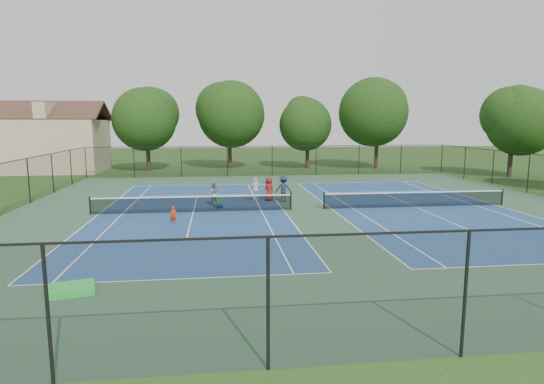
{
  "coord_description": "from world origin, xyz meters",
  "views": [
    {
      "loc": [
        -5.54,
        -27.21,
        5.38
      ],
      "look_at": [
        -2.34,
        -1.0,
        1.3
      ],
      "focal_mm": 30.0,
      "sensor_mm": 36.0,
      "label": 1
    }
  ],
  "objects": [
    {
      "name": "bystander_a",
      "position": [
        -2.94,
        3.19,
        0.84
      ],
      "size": [
        1.06,
        0.7,
        1.67
      ],
      "primitive_type": "imported",
      "rotation": [
        0.0,
        0.0,
        3.47
      ],
      "color": "white",
      "rests_on": "ground"
    },
    {
      "name": "child_player",
      "position": [
        -7.88,
        -3.07,
        0.48
      ],
      "size": [
        0.39,
        0.29,
        0.96
      ],
      "primitive_type": "imported",
      "rotation": [
        0.0,
        0.0,
        -0.19
      ],
      "color": "red",
      "rests_on": "ground"
    },
    {
      "name": "bystander_c",
      "position": [
        -2.01,
        3.41,
        0.83
      ],
      "size": [
        0.96,
        0.87,
        1.65
      ],
      "primitive_type": "imported",
      "rotation": [
        0.0,
        0.0,
        3.69
      ],
      "color": "maroon",
      "rests_on": "ground"
    },
    {
      "name": "instructor",
      "position": [
        -5.81,
        2.04,
        0.78
      ],
      "size": [
        0.85,
        0.71,
        1.56
      ],
      "primitive_type": "imported",
      "rotation": [
        0.0,
        0.0,
        3.31
      ],
      "color": "gray",
      "rests_on": "ground"
    },
    {
      "name": "tree_back_d",
      "position": [
        13.0,
        24.0,
        6.82
      ],
      "size": [
        7.8,
        7.8,
        10.37
      ],
      "color": "#2D2116",
      "rests_on": "ground"
    },
    {
      "name": "tree_back_b",
      "position": [
        -4.0,
        26.0,
        6.6
      ],
      "size": [
        7.6,
        7.6,
        10.03
      ],
      "color": "#2D2116",
      "rests_on": "ground"
    },
    {
      "name": "court_pad",
      "position": [
        0.0,
        0.0,
        0.0
      ],
      "size": [
        36.0,
        36.0,
        0.01
      ],
      "primitive_type": "cube",
      "color": "#335B3D",
      "rests_on": "ground"
    },
    {
      "name": "tree_side_e",
      "position": [
        23.0,
        14.0,
        5.81
      ],
      "size": [
        6.6,
        6.6,
        8.87
      ],
      "color": "#2D2116",
      "rests_on": "ground"
    },
    {
      "name": "tree_back_c",
      "position": [
        5.0,
        25.0,
        5.48
      ],
      "size": [
        6.0,
        6.0,
        8.4
      ],
      "color": "#2D2116",
      "rests_on": "ground"
    },
    {
      "name": "tennis_court_right",
      "position": [
        7.0,
        0.0,
        0.1
      ],
      "size": [
        12.0,
        23.83,
        1.07
      ],
      "color": "navy",
      "rests_on": "ground"
    },
    {
      "name": "clapboard_house",
      "position": [
        -23.0,
        25.0,
        3.09
      ],
      "size": [
        10.8,
        8.1,
        7.65
      ],
      "color": "tan",
      "rests_on": "ground"
    },
    {
      "name": "bystander_b",
      "position": [
        -1.08,
        2.88,
        0.9
      ],
      "size": [
        1.29,
        0.93,
        1.8
      ],
      "primitive_type": "imported",
      "rotation": [
        0.0,
        0.0,
        2.9
      ],
      "color": "#1B273D",
      "rests_on": "ground"
    },
    {
      "name": "ball_crate",
      "position": [
        -5.41,
        1.11,
        0.16
      ],
      "size": [
        0.41,
        0.32,
        0.31
      ],
      "primitive_type": "cube",
      "rotation": [
        0.0,
        0.0,
        0.05
      ],
      "color": "navy",
      "rests_on": "ground"
    },
    {
      "name": "green_tarp",
      "position": [
        -10.24,
        -12.72,
        0.11
      ],
      "size": [
        1.67,
        1.44,
        0.21
      ],
      "primitive_type": "cube",
      "rotation": [
        0.0,
        0.0,
        0.26
      ],
      "color": "green",
      "rests_on": "ground"
    },
    {
      "name": "ball_hopper",
      "position": [
        -5.41,
        1.11,
        0.51
      ],
      "size": [
        0.34,
        0.28,
        0.41
      ],
      "primitive_type": "cube",
      "rotation": [
        0.0,
        0.0,
        -0.0
      ],
      "color": "green",
      "rests_on": "ball_crate"
    },
    {
      "name": "perimeter_fence",
      "position": [
        0.0,
        0.0,
        1.6
      ],
      "size": [
        36.08,
        36.08,
        3.02
      ],
      "color": "black",
      "rests_on": "ground"
    },
    {
      "name": "tree_back_a",
      "position": [
        -13.0,
        24.0,
        6.04
      ],
      "size": [
        6.8,
        6.8,
        9.15
      ],
      "color": "#2D2116",
      "rests_on": "ground"
    },
    {
      "name": "ground",
      "position": [
        0.0,
        0.0,
        0.0
      ],
      "size": [
        140.0,
        140.0,
        0.0
      ],
      "primitive_type": "plane",
      "color": "#234716",
      "rests_on": "ground"
    },
    {
      "name": "tennis_court_left",
      "position": [
        -7.0,
        0.0,
        0.1
      ],
      "size": [
        12.0,
        23.83,
        1.07
      ],
      "color": "navy",
      "rests_on": "ground"
    }
  ]
}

